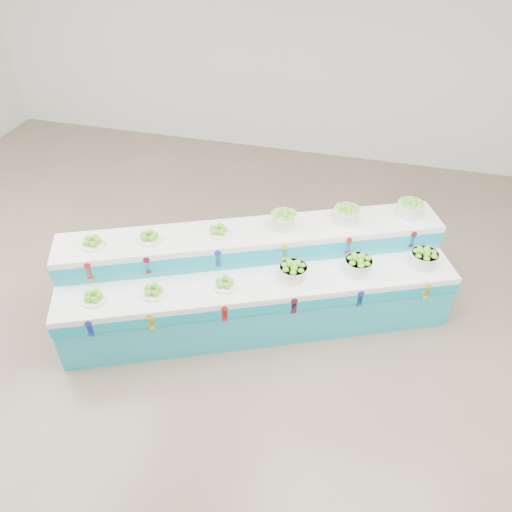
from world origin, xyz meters
name	(u,v)px	position (x,y,z in m)	size (l,w,h in m)	color
ground	(156,346)	(0.00, 0.00, 0.00)	(10.00, 10.00, 0.00)	brown
back_wall	(267,33)	(0.00, 5.00, 2.00)	(10.00, 10.00, 0.00)	silver
display_stand	(256,281)	(0.94, 0.76, 0.51)	(4.28, 1.10, 1.02)	#28A5B8
plate_lower_left	(93,296)	(-0.51, -0.17, 0.77)	(0.26, 0.26, 0.10)	white
plate_lower_mid	(153,290)	(0.03, 0.07, 0.77)	(0.26, 0.26, 0.10)	white
plate_lower_right	(225,283)	(0.71, 0.37, 0.77)	(0.26, 0.26, 0.10)	white
basket_lower_left	(293,271)	(1.37, 0.66, 0.83)	(0.29, 0.29, 0.22)	silver
basket_lower_mid	(358,265)	(2.02, 0.95, 0.83)	(0.29, 0.29, 0.22)	silver
basket_lower_right	(424,258)	(2.69, 1.25, 0.83)	(0.29, 0.29, 0.22)	silver
plate_upper_left	(92,241)	(-0.72, 0.32, 1.07)	(0.26, 0.26, 0.10)	white
plate_upper_mid	(149,236)	(-0.18, 0.56, 1.07)	(0.26, 0.26, 0.10)	white
plate_upper_right	(219,230)	(0.49, 0.86, 1.07)	(0.26, 0.26, 0.10)	white
basket_upper_left	(284,219)	(1.15, 1.15, 1.13)	(0.29, 0.29, 0.22)	silver
basket_upper_mid	(347,214)	(1.80, 1.43, 1.13)	(0.29, 0.29, 0.22)	silver
basket_upper_right	(410,208)	(2.48, 1.73, 1.13)	(0.29, 0.29, 0.22)	silver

